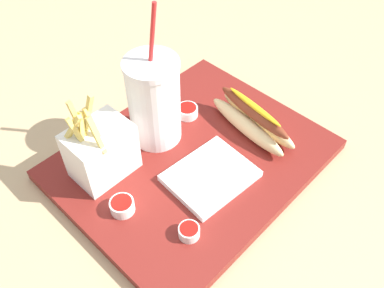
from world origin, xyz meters
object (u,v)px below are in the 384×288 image
(soda_cup, at_px, (154,101))
(hot_dog_1, at_px, (252,120))
(ketchup_cup_1, at_px, (187,111))
(napkin_stack, at_px, (210,176))
(ketchup_cup_2, at_px, (189,231))
(ketchup_cup_3, at_px, (124,207))
(fries_basket, at_px, (101,151))

(soda_cup, xyz_separation_m, hot_dog_1, (0.13, -0.11, -0.06))
(ketchup_cup_1, xyz_separation_m, napkin_stack, (-0.08, -0.13, -0.00))
(soda_cup, bearing_deg, ketchup_cup_2, -120.01)
(soda_cup, distance_m, ketchup_cup_1, 0.10)
(hot_dog_1, height_order, napkin_stack, hot_dog_1)
(hot_dog_1, distance_m, napkin_stack, 0.14)
(soda_cup, distance_m, hot_dog_1, 0.18)
(hot_dog_1, relative_size, ketchup_cup_2, 5.83)
(ketchup_cup_1, distance_m, ketchup_cup_3, 0.24)
(ketchup_cup_2, relative_size, napkin_stack, 0.24)
(fries_basket, relative_size, ketchup_cup_2, 5.01)
(hot_dog_1, height_order, ketchup_cup_2, hot_dog_1)
(hot_dog_1, relative_size, ketchup_cup_1, 4.76)
(ketchup_cup_1, bearing_deg, hot_dog_1, -63.29)
(ketchup_cup_3, height_order, napkin_stack, ketchup_cup_3)
(hot_dog_1, distance_m, ketchup_cup_3, 0.28)
(ketchup_cup_2, relative_size, ketchup_cup_3, 0.84)
(soda_cup, height_order, ketchup_cup_3, soda_cup)
(ketchup_cup_3, bearing_deg, napkin_stack, -20.32)
(ketchup_cup_3, bearing_deg, hot_dog_1, -5.96)
(hot_dog_1, bearing_deg, fries_basket, 154.95)
(fries_basket, distance_m, napkin_stack, 0.18)
(fries_basket, height_order, hot_dog_1, fries_basket)
(fries_basket, relative_size, hot_dog_1, 0.86)
(ketchup_cup_2, bearing_deg, ketchup_cup_3, 111.71)
(ketchup_cup_2, xyz_separation_m, napkin_stack, (0.10, 0.05, -0.00))
(hot_dog_1, xyz_separation_m, napkin_stack, (-0.14, -0.02, -0.02))
(fries_basket, xyz_separation_m, hot_dog_1, (0.25, -0.12, -0.03))
(ketchup_cup_1, xyz_separation_m, ketchup_cup_2, (-0.18, -0.18, -0.00))
(ketchup_cup_1, height_order, ketchup_cup_2, ketchup_cup_1)
(napkin_stack, bearing_deg, ketchup_cup_1, 58.30)
(ketchup_cup_1, xyz_separation_m, ketchup_cup_3, (-0.22, -0.08, 0.00))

